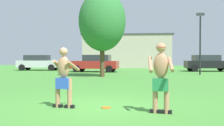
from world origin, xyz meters
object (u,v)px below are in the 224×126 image
object	(u,v)px
lamp_post	(200,36)
tree_behind_players	(102,21)
car_silver_far_end	(39,62)
car_red_mid_lot	(95,63)
player_with_cap	(161,74)
car_black_near_post	(207,63)
player_in_blue	(64,76)
frisbee	(106,108)

from	to	relation	value
lamp_post	tree_behind_players	size ratio (longest dim) A/B	0.80
car_silver_far_end	car_red_mid_lot	bearing A→B (deg)	-21.17
player_with_cap	car_black_near_post	world-z (taller)	player_with_cap
player_with_cap	car_red_mid_lot	size ratio (longest dim) A/B	0.40
player_with_cap	player_in_blue	xyz separation A→B (m)	(-2.59, 0.50, -0.10)
car_silver_far_end	lamp_post	size ratio (longest dim) A/B	0.92
player_in_blue	tree_behind_players	world-z (taller)	tree_behind_players
car_black_near_post	car_red_mid_lot	world-z (taller)	same
tree_behind_players	car_silver_far_end	bearing A→B (deg)	131.67
car_silver_far_end	tree_behind_players	xyz separation A→B (m)	(8.02, -9.01, 3.05)
frisbee	lamp_post	bearing A→B (deg)	71.11
frisbee	tree_behind_players	world-z (taller)	tree_behind_players
car_black_near_post	car_silver_far_end	xyz separation A→B (m)	(-16.96, 0.21, 0.00)
lamp_post	car_silver_far_end	bearing A→B (deg)	158.94
player_in_blue	car_silver_far_end	distance (m)	23.13
player_with_cap	lamp_post	xyz separation A→B (m)	(3.84, 16.02, 2.04)
player_with_cap	car_silver_far_end	world-z (taller)	player_with_cap
player_in_blue	car_red_mid_lot	distance (m)	19.06
frisbee	car_red_mid_lot	distance (m)	19.17
car_black_near_post	tree_behind_players	distance (m)	12.91
player_in_blue	frisbee	distance (m)	1.44
player_with_cap	tree_behind_players	bearing A→B (deg)	104.69
player_with_cap	car_black_near_post	distance (m)	22.38
car_black_near_post	lamp_post	xyz separation A→B (m)	(-1.73, -5.65, 2.19)
player_in_blue	car_silver_far_end	xyz separation A→B (m)	(-8.81, 21.39, -0.04)
player_in_blue	car_black_near_post	bearing A→B (deg)	68.93
frisbee	lamp_post	xyz separation A→B (m)	(5.28, 15.44, 3.00)
car_black_near_post	car_silver_far_end	distance (m)	16.96
car_red_mid_lot	frisbee	bearing A→B (deg)	-79.31
player_with_cap	lamp_post	size ratio (longest dim) A/B	0.37
car_black_near_post	lamp_post	world-z (taller)	lamp_post
car_red_mid_lot	lamp_post	xyz separation A→B (m)	(8.83, -3.39, 2.19)
player_in_blue	lamp_post	size ratio (longest dim) A/B	0.34
lamp_post	car_red_mid_lot	bearing A→B (deg)	159.02
player_with_cap	car_black_near_post	bearing A→B (deg)	75.60
car_silver_far_end	lamp_post	distance (m)	16.47
player_in_blue	car_red_mid_lot	world-z (taller)	player_in_blue
player_in_blue	frisbee	size ratio (longest dim) A/B	6.18
car_red_mid_lot	tree_behind_players	world-z (taller)	tree_behind_players
player_in_blue	frisbee	bearing A→B (deg)	4.20
frisbee	car_black_near_post	distance (m)	22.24
player_in_blue	car_black_near_post	distance (m)	22.69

